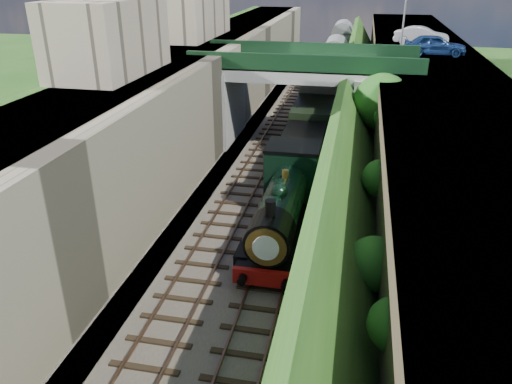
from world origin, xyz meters
TOP-DOWN VIEW (x-y plane):
  - ground at (0.00, 0.00)m, footprint 160.00×160.00m
  - trackbed at (0.00, 20.00)m, footprint 10.00×90.00m
  - retaining_wall at (-5.50, 20.00)m, footprint 1.00×90.00m
  - street_plateau_left at (-9.00, 20.00)m, footprint 6.00×90.00m
  - street_plateau_right at (9.50, 20.00)m, footprint 8.00×90.00m
  - embankment_slope at (4.95, 18.40)m, footprint 4.25×90.00m
  - track_left at (-2.00, 20.00)m, footprint 2.50×90.00m
  - track_right at (1.20, 20.00)m, footprint 2.50×90.00m
  - road_bridge at (0.94, 24.00)m, footprint 16.00×6.40m
  - building_near at (-9.50, 14.00)m, footprint 4.00×8.00m
  - tree at (5.91, 19.45)m, footprint 3.60×3.80m
  - lamppost at (7.39, 30.63)m, footprint 0.87×0.15m
  - car_blue at (9.75, 29.01)m, footprint 4.65×1.96m
  - car_silver at (9.28, 34.76)m, footprint 4.80×2.37m
  - locomotive at (1.20, 9.37)m, footprint 3.10×10.22m
  - tender at (1.20, 16.73)m, footprint 2.70×6.00m
  - coach_front at (1.20, 29.33)m, footprint 2.90×18.00m
  - coach_middle at (1.20, 48.13)m, footprint 2.90×18.00m
  - coach_rear at (1.20, 66.93)m, footprint 2.90×18.00m

SIDE VIEW (x-z plane):
  - ground at x=0.00m, z-range 0.00..0.00m
  - trackbed at x=0.00m, z-range 0.00..0.20m
  - track_left at x=-2.00m, z-range 0.15..0.35m
  - track_right at x=1.20m, z-range 0.15..0.35m
  - tender at x=1.20m, z-range 0.09..3.14m
  - locomotive at x=1.20m, z-range -0.02..3.81m
  - coach_front at x=1.20m, z-range 0.20..3.90m
  - coach_middle at x=1.20m, z-range 0.20..3.90m
  - coach_rear at x=1.20m, z-range 0.20..3.90m
  - embankment_slope at x=4.95m, z-range -0.51..5.86m
  - street_plateau_right at x=9.50m, z-range 0.00..6.25m
  - retaining_wall at x=-5.50m, z-range 0.00..7.00m
  - street_plateau_left at x=-9.00m, z-range 0.00..7.00m
  - road_bridge at x=0.94m, z-range 0.45..7.70m
  - tree at x=5.91m, z-range 1.35..7.95m
  - car_silver at x=9.28m, z-range 6.25..7.76m
  - car_blue at x=9.75m, z-range 6.25..7.82m
  - building_near at x=-9.50m, z-range 7.00..11.00m
  - lamppost at x=7.39m, z-range 6.57..12.57m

